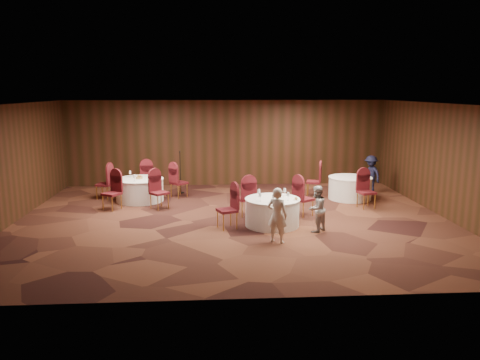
{
  "coord_description": "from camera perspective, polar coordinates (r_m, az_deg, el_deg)",
  "views": [
    {
      "loc": [
        -0.63,
        -12.56,
        3.57
      ],
      "look_at": [
        0.2,
        0.2,
        1.1
      ],
      "focal_mm": 35.0,
      "sensor_mm": 36.0,
      "label": 1
    }
  ],
  "objects": [
    {
      "name": "room_shell",
      "position": [
        12.68,
        -0.84,
        3.66
      ],
      "size": [
        12.0,
        12.0,
        12.0
      ],
      "color": "silver",
      "rests_on": "ground"
    },
    {
      "name": "woman_a",
      "position": [
        11.06,
        4.56,
        -4.32
      ],
      "size": [
        0.58,
        0.51,
        1.34
      ],
      "primitive_type": "imported",
      "rotation": [
        0.0,
        0.0,
        2.66
      ],
      "color": "silver",
      "rests_on": "ground"
    },
    {
      "name": "table_right",
      "position": [
        15.93,
        13.26,
        -0.93
      ],
      "size": [
        1.42,
        1.42,
        0.74
      ],
      "color": "white",
      "rests_on": "ground"
    },
    {
      "name": "chairs_left",
      "position": [
        15.55,
        -12.05,
        -0.7
      ],
      "size": [
        3.14,
        3.07,
        1.0
      ],
      "color": "#3B0B0F",
      "rests_on": "ground"
    },
    {
      "name": "tabletop_main",
      "position": [
        12.3,
        4.79,
        -1.91
      ],
      "size": [
        1.06,
        1.1,
        0.22
      ],
      "color": "silver",
      "rests_on": "table_main"
    },
    {
      "name": "ground",
      "position": [
        13.08,
        -0.82,
        -4.91
      ],
      "size": [
        12.0,
        12.0,
        0.0
      ],
      "primitive_type": "plane",
      "color": "black",
      "rests_on": "ground"
    },
    {
      "name": "man_c",
      "position": [
        17.05,
        15.67,
        0.69
      ],
      "size": [
        0.78,
        0.97,
        1.32
      ],
      "primitive_type": "imported",
      "rotation": [
        0.0,
        0.0,
        5.11
      ],
      "color": "black",
      "rests_on": "ground"
    },
    {
      "name": "mic_stand",
      "position": [
        16.55,
        -7.27,
        -0.12
      ],
      "size": [
        0.24,
        0.24,
        1.49
      ],
      "color": "black",
      "rests_on": "ground"
    },
    {
      "name": "chairs_right",
      "position": [
        15.44,
        11.92,
        -0.78
      ],
      "size": [
        1.89,
        2.37,
        1.0
      ],
      "color": "#3B0B0F",
      "rests_on": "ground"
    },
    {
      "name": "tabletop_left",
      "position": [
        15.48,
        -12.18,
        0.45
      ],
      "size": [
        0.83,
        0.8,
        0.22
      ],
      "color": "silver",
      "rests_on": "table_left"
    },
    {
      "name": "tabletop_right",
      "position": [
        15.71,
        14.41,
        0.79
      ],
      "size": [
        0.08,
        0.08,
        0.22
      ],
      "color": "silver",
      "rests_on": "table_right"
    },
    {
      "name": "table_left",
      "position": [
        15.57,
        -12.12,
        -1.16
      ],
      "size": [
        1.55,
        1.55,
        0.74
      ],
      "color": "white",
      "rests_on": "ground"
    },
    {
      "name": "woman_b",
      "position": [
        12.06,
        9.31,
        -3.49
      ],
      "size": [
        0.74,
        0.73,
        1.2
      ],
      "primitive_type": "imported",
      "rotation": [
        0.0,
        0.0,
        3.88
      ],
      "color": "#ADACB1",
      "rests_on": "ground"
    },
    {
      "name": "table_main",
      "position": [
        12.5,
        3.96,
        -3.9
      ],
      "size": [
        1.46,
        1.46,
        0.74
      ],
      "color": "white",
      "rests_on": "ground"
    },
    {
      "name": "chairs_main",
      "position": [
        13.03,
        2.44,
        -2.71
      ],
      "size": [
        2.94,
        1.94,
        1.0
      ],
      "color": "#3B0B0F",
      "rests_on": "ground"
    }
  ]
}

